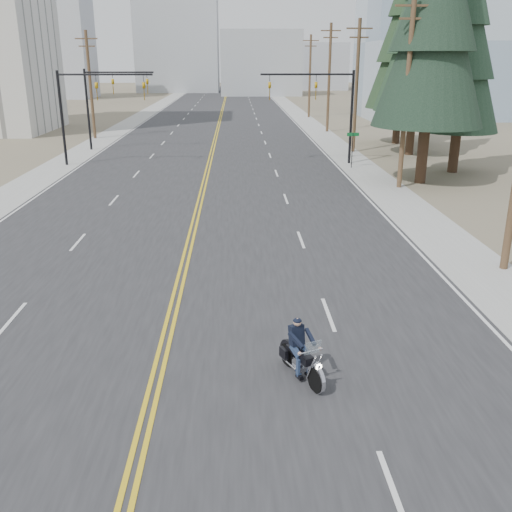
{
  "coord_description": "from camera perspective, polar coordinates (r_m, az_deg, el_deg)",
  "views": [
    {
      "loc": [
        2.09,
        -12.52,
        7.73
      ],
      "look_at": [
        2.72,
        5.24,
        1.6
      ],
      "focal_mm": 40.0,
      "sensor_mm": 36.0,
      "label": 1
    }
  ],
  "objects": [
    {
      "name": "utility_pole_d",
      "position": [
        66.36,
        7.33,
        17.38
      ],
      "size": [
        2.2,
        0.3,
        11.5
      ],
      "color": "brown",
      "rests_on": "ground"
    },
    {
      "name": "ground_plane",
      "position": [
        14.86,
        -10.08,
        -12.64
      ],
      "size": [
        400.0,
        400.0,
        0.0
      ],
      "primitive_type": "plane",
      "color": "#776D56",
      "rests_on": "ground"
    },
    {
      "name": "sidewalk_left",
      "position": [
        83.98,
        -11.66,
        13.38
      ],
      "size": [
        3.0,
        200.0,
        0.01
      ],
      "primitive_type": "cube",
      "color": "#A5A5A0",
      "rests_on": "ground"
    },
    {
      "name": "traffic_mast_far",
      "position": [
        53.82,
        -14.81,
        15.39
      ],
      "size": [
        6.1,
        0.26,
        7.0
      ],
      "color": "black",
      "rests_on": "ground"
    },
    {
      "name": "conifer_far",
      "position": [
        57.87,
        14.56,
        20.42
      ],
      "size": [
        6.31,
        6.31,
        16.9
      ],
      "rotation": [
        0.0,
        0.0,
        0.37
      ],
      "color": "#382619",
      "rests_on": "ground"
    },
    {
      "name": "haze_bldg_f",
      "position": [
        151.74,
        -23.27,
        17.69
      ],
      "size": [
        12.0,
        12.0,
        16.0
      ],
      "primitive_type": "cube",
      "color": "#ADB2B7",
      "rests_on": "ground"
    },
    {
      "name": "haze_bldg_a",
      "position": [
        132.84,
        -19.39,
        19.44
      ],
      "size": [
        14.0,
        12.0,
        22.0
      ],
      "primitive_type": "cube",
      "color": "#B7BCC6",
      "rests_on": "ground"
    },
    {
      "name": "haze_bldg_c",
      "position": [
        128.25,
        16.05,
        18.91
      ],
      "size": [
        16.0,
        12.0,
        18.0
      ],
      "primitive_type": "cube",
      "color": "#B7BCC6",
      "rests_on": "ground"
    },
    {
      "name": "utility_pole_left",
      "position": [
        62.29,
        -16.25,
        16.24
      ],
      "size": [
        2.2,
        0.3,
        10.5
      ],
      "color": "brown",
      "rests_on": "ground"
    },
    {
      "name": "sidewalk_right",
      "position": [
        83.41,
        4.58,
        13.66
      ],
      "size": [
        3.0,
        200.0,
        0.01
      ],
      "primitive_type": "cube",
      "color": "#A5A5A0",
      "rests_on": "ground"
    },
    {
      "name": "utility_pole_b",
      "position": [
        37.05,
        14.85,
        15.73
      ],
      "size": [
        2.2,
        0.3,
        11.5
      ],
      "color": "brown",
      "rests_on": "ground"
    },
    {
      "name": "street_sign",
      "position": [
        43.8,
        9.63,
        10.99
      ],
      "size": [
        0.9,
        0.06,
        2.62
      ],
      "color": "black",
      "rests_on": "ground"
    },
    {
      "name": "conifer_mid",
      "position": [
        43.55,
        20.25,
        18.78
      ],
      "size": [
        5.47,
        5.47,
        14.59
      ],
      "rotation": [
        0.0,
        0.0,
        0.39
      ],
      "color": "#382619",
      "rests_on": "ground"
    },
    {
      "name": "haze_bldg_b",
      "position": [
        137.64,
        0.45,
        18.73
      ],
      "size": [
        18.0,
        14.0,
        14.0
      ],
      "primitive_type": "cube",
      "color": "#ADB2B7",
      "rests_on": "ground"
    },
    {
      "name": "traffic_mast_left",
      "position": [
        45.96,
        -16.53,
        14.8
      ],
      "size": [
        7.1,
        0.26,
        7.0
      ],
      "color": "black",
      "rests_on": "ground"
    },
    {
      "name": "motorcyclist",
      "position": [
        14.62,
        4.61,
        -9.41
      ],
      "size": [
        1.59,
        2.18,
        1.57
      ],
      "primitive_type": null,
      "rotation": [
        0.0,
        0.0,
        3.55
      ],
      "color": "black",
      "rests_on": "ground"
    },
    {
      "name": "road",
      "position": [
        82.9,
        -3.57,
        13.65
      ],
      "size": [
        20.0,
        200.0,
        0.01
      ],
      "primitive_type": "cube",
      "color": "#303033",
      "rests_on": "ground"
    },
    {
      "name": "conifer_near",
      "position": [
        39.06,
        17.57,
        22.44
      ],
      "size": [
        6.97,
        6.97,
        18.46
      ],
      "rotation": [
        0.0,
        0.0,
        0.37
      ],
      "color": "#382619",
      "rests_on": "ground"
    },
    {
      "name": "haze_bldg_e",
      "position": [
        164.13,
        6.31,
        18.32
      ],
      "size": [
        14.0,
        14.0,
        12.0
      ],
      "primitive_type": "cube",
      "color": "#B7BCC6",
      "rests_on": "ground"
    },
    {
      "name": "utility_pole_c",
      "position": [
        51.62,
        10.02,
        16.54
      ],
      "size": [
        2.2,
        0.3,
        11.0
      ],
      "color": "brown",
      "rests_on": "ground"
    },
    {
      "name": "glass_building",
      "position": [
        87.8,
        19.02,
        19.55
      ],
      "size": [
        24.0,
        16.0,
        20.0
      ],
      "primitive_type": "cube",
      "color": "#9EB5CC",
      "rests_on": "ground"
    },
    {
      "name": "conifer_tall",
      "position": [
        51.05,
        16.11,
        21.55
      ],
      "size": [
        6.63,
        6.63,
        18.43
      ],
      "rotation": [
        0.0,
        0.0,
        0.11
      ],
      "color": "#382619",
      "rests_on": "ground"
    },
    {
      "name": "haze_bldg_d",
      "position": [
        153.26,
        -7.82,
        20.84
      ],
      "size": [
        20.0,
        15.0,
        26.0
      ],
      "primitive_type": "cube",
      "color": "#ADB2B7",
      "rests_on": "ground"
    },
    {
      "name": "traffic_mast_right",
      "position": [
        45.13,
        6.99,
        15.35
      ],
      "size": [
        7.1,
        0.26,
        7.0
      ],
      "color": "black",
      "rests_on": "ground"
    },
    {
      "name": "utility_pole_e",
      "position": [
        83.19,
        5.41,
        17.58
      ],
      "size": [
        2.2,
        0.3,
        11.0
      ],
      "color": "brown",
      "rests_on": "ground"
    }
  ]
}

